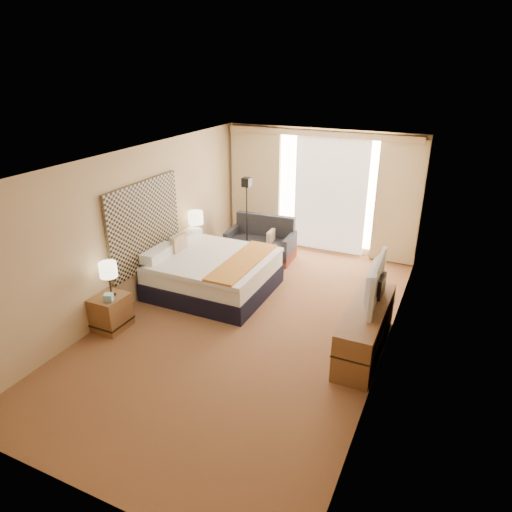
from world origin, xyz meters
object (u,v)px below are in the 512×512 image
at_px(lamp_right, 196,218).
at_px(television, 369,281).
at_px(media_dresser, 365,329).
at_px(desk_chair, 371,309).
at_px(nightstand_right, 196,255).
at_px(bed, 213,273).
at_px(floor_lamp, 247,203).
at_px(lamp_left, 108,270).
at_px(loveseat, 261,244).
at_px(nightstand_left, 111,312).

distance_m(lamp_right, television, 3.91).
height_order(media_dresser, desk_chair, desk_chair).
bearing_deg(nightstand_right, bed, -42.49).
height_order(floor_lamp, lamp_left, floor_lamp).
height_order(desk_chair, lamp_left, lamp_left).
distance_m(loveseat, television, 3.63).
xyz_separation_m(loveseat, desk_chair, (2.71, -2.06, 0.16)).
bearing_deg(floor_lamp, lamp_left, -101.90).
xyz_separation_m(lamp_right, television, (3.66, -1.36, 0.01)).
height_order(floor_lamp, television, floor_lamp).
height_order(nightstand_right, lamp_right, lamp_right).
bearing_deg(media_dresser, nightstand_right, 158.60).
distance_m(loveseat, floor_lamp, 0.99).
bearing_deg(nightstand_right, loveseat, 47.28).
relative_size(nightstand_right, television, 0.48).
bearing_deg(loveseat, desk_chair, -40.78).
distance_m(nightstand_left, bed, 1.94).
height_order(nightstand_right, media_dresser, media_dresser).
bearing_deg(television, lamp_right, 66.46).
height_order(nightstand_right, desk_chair, desk_chair).
bearing_deg(bed, lamp_right, 135.33).
relative_size(nightstand_right, loveseat, 0.38).
relative_size(bed, desk_chair, 1.99).
bearing_deg(desk_chair, loveseat, 143.48).
height_order(floor_lamp, desk_chair, floor_lamp).
distance_m(media_dresser, bed, 2.98).
bearing_deg(nightstand_right, lamp_left, -89.45).
distance_m(floor_lamp, lamp_right, 1.09).
relative_size(bed, floor_lamp, 1.16).
height_order(nightstand_right, lamp_left, lamp_left).
distance_m(nightstand_right, floor_lamp, 1.46).
bearing_deg(bed, nightstand_right, 137.51).
height_order(nightstand_left, lamp_right, lamp_right).
relative_size(floor_lamp, lamp_right, 2.84).
bearing_deg(media_dresser, lamp_left, -164.68).
xyz_separation_m(nightstand_right, floor_lamp, (0.72, 0.85, 0.95)).
xyz_separation_m(media_dresser, television, (-0.05, 0.17, 0.68)).
xyz_separation_m(media_dresser, lamp_right, (-3.71, 1.52, 0.67)).
distance_m(desk_chair, lamp_right, 3.89).
height_order(nightstand_left, bed, bed).
distance_m(media_dresser, television, 0.70).
xyz_separation_m(nightstand_right, loveseat, (0.96, 1.04, 0.01)).
relative_size(lamp_left, television, 0.49).
xyz_separation_m(media_dresser, desk_chair, (-0.03, 0.43, 0.10)).
relative_size(floor_lamp, lamp_left, 3.13).
height_order(loveseat, lamp_right, lamp_right).
bearing_deg(desk_chair, nightstand_left, -157.34).
bearing_deg(bed, television, -10.81).
xyz_separation_m(nightstand_right, media_dresser, (3.70, -1.45, 0.07)).
relative_size(nightstand_left, lamp_right, 0.90).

